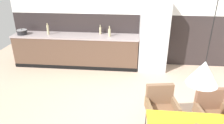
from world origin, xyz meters
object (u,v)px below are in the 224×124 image
(refrigerator_column, at_px, (153,36))
(armchair_head_of_table, at_px, (161,104))
(bottle_spice_small, at_px, (48,30))
(armchair_corner_seat, at_px, (211,109))
(bottle_oil_tall, at_px, (100,30))
(pendant_lamp_over_table_near, at_px, (204,73))
(cooking_pot, at_px, (22,32))
(bottle_vinegar_dark, at_px, (109,32))

(refrigerator_column, bearing_deg, armchair_head_of_table, -91.06)
(armchair_head_of_table, distance_m, bottle_spice_small, 3.79)
(armchair_corner_seat, bearing_deg, bottle_spice_small, -43.46)
(armchair_corner_seat, relative_size, armchair_head_of_table, 0.98)
(armchair_head_of_table, xyz_separation_m, bottle_spice_small, (-2.83, 2.47, 0.51))
(bottle_oil_tall, bearing_deg, bottle_spice_small, -172.87)
(armchair_corner_seat, xyz_separation_m, armchair_head_of_table, (-0.80, 0.03, 0.02))
(pendant_lamp_over_table_near, bearing_deg, cooking_pot, 138.20)
(bottle_spice_small, relative_size, bottle_vinegar_dark, 1.11)
(armchair_head_of_table, height_order, bottle_spice_small, bottle_spice_small)
(bottle_spice_small, bearing_deg, cooking_pot, -173.85)
(bottle_spice_small, xyz_separation_m, bottle_oil_tall, (1.43, 0.18, -0.03))
(refrigerator_column, relative_size, armchair_corner_seat, 2.34)
(refrigerator_column, xyz_separation_m, pendant_lamp_over_table_near, (0.17, -3.43, 0.66))
(bottle_vinegar_dark, relative_size, pendant_lamp_over_table_near, 0.21)
(bottle_spice_small, distance_m, pendant_lamp_over_table_near, 4.62)
(armchair_corner_seat, relative_size, bottle_oil_tall, 3.13)
(refrigerator_column, distance_m, bottle_vinegar_dark, 1.17)
(armchair_head_of_table, distance_m, pendant_lamp_over_table_near, 1.46)
(bottle_vinegar_dark, xyz_separation_m, bottle_oil_tall, (-0.27, 0.20, -0.01))
(armchair_head_of_table, xyz_separation_m, pendant_lamp_over_table_near, (0.21, -0.96, 1.07))
(armchair_head_of_table, bearing_deg, cooking_pot, -43.62)
(armchair_head_of_table, bearing_deg, bottle_vinegar_dark, -75.01)
(cooking_pot, height_order, pendant_lamp_over_table_near, pendant_lamp_over_table_near)
(refrigerator_column, bearing_deg, bottle_spice_small, 179.92)
(bottle_vinegar_dark, distance_m, bottle_oil_tall, 0.34)
(armchair_corner_seat, distance_m, armchair_head_of_table, 0.80)
(refrigerator_column, relative_size, armchair_head_of_table, 2.29)
(refrigerator_column, bearing_deg, armchair_corner_seat, -73.31)
(armchair_corner_seat, height_order, cooking_pot, cooking_pot)
(bottle_spice_small, bearing_deg, pendant_lamp_over_table_near, -48.48)
(cooking_pot, bearing_deg, pendant_lamp_over_table_near, -41.80)
(cooking_pot, bearing_deg, armchair_head_of_table, -34.06)
(refrigerator_column, bearing_deg, pendant_lamp_over_table_near, -87.21)
(bottle_spice_small, distance_m, bottle_oil_tall, 1.44)
(armchair_head_of_table, bearing_deg, pendant_lamp_over_table_near, 92.90)
(cooking_pot, distance_m, pendant_lamp_over_table_near, 5.07)
(armchair_head_of_table, relative_size, bottle_oil_tall, 3.20)
(pendant_lamp_over_table_near, bearing_deg, bottle_vinegar_dark, 111.33)
(bottle_spice_small, bearing_deg, armchair_head_of_table, -41.15)
(refrigerator_column, height_order, armchair_corner_seat, refrigerator_column)
(cooking_pot, height_order, bottle_vinegar_dark, bottle_vinegar_dark)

